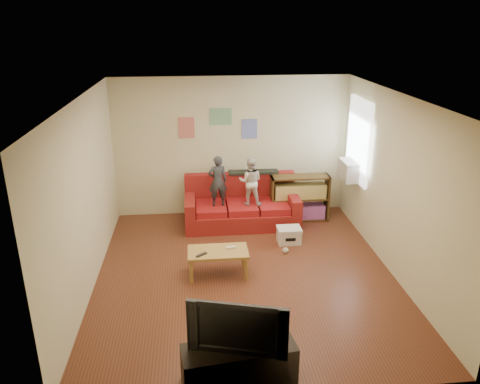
{
  "coord_description": "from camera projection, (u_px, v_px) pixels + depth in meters",
  "views": [
    {
      "loc": [
        -0.71,
        -6.26,
        3.71
      ],
      "look_at": [
        0.0,
        0.8,
        1.05
      ],
      "focal_mm": 35.0,
      "sensor_mm": 36.0,
      "label": 1
    }
  ],
  "objects": [
    {
      "name": "tissue",
      "position": [
        285.0,
        250.0,
        7.82
      ],
      "size": [
        0.12,
        0.12,
        0.1
      ],
      "primitive_type": "sphere",
      "rotation": [
        0.0,
        0.0,
        0.24
      ],
      "color": "beige",
      "rests_on": "ground"
    },
    {
      "name": "television",
      "position": [
        239.0,
        323.0,
        4.81
      ],
      "size": [
        1.04,
        0.41,
        0.6
      ],
      "primitive_type": "imported",
      "rotation": [
        0.0,
        0.0,
        -0.27
      ],
      "color": "black",
      "rests_on": "tv_stand"
    },
    {
      "name": "tv_stand",
      "position": [
        239.0,
        365.0,
        5.0
      ],
      "size": [
        1.26,
        0.56,
        0.45
      ],
      "primitive_type": "cube",
      "rotation": [
        0.0,
        0.0,
        0.13
      ],
      "color": "black",
      "rests_on": "ground"
    },
    {
      "name": "child_b",
      "position": [
        250.0,
        181.0,
        8.54
      ],
      "size": [
        0.49,
        0.42,
        0.89
      ],
      "primitive_type": "imported",
      "rotation": [
        0.0,
        0.0,
        2.95
      ],
      "color": "silver",
      "rests_on": "sofa"
    },
    {
      "name": "ac_unit",
      "position": [
        349.0,
        170.0,
        8.56
      ],
      "size": [
        0.28,
        0.55,
        0.35
      ],
      "primitive_type": "cube",
      "color": "#B7B2A3",
      "rests_on": "window"
    },
    {
      "name": "sofa",
      "position": [
        241.0,
        207.0,
        8.89
      ],
      "size": [
        2.12,
        0.98,
        0.93
      ],
      "color": "maroon",
      "rests_on": "ground"
    },
    {
      "name": "artwork_center",
      "position": [
        221.0,
        117.0,
        8.81
      ],
      "size": [
        0.42,
        0.01,
        0.32
      ],
      "primitive_type": "cube",
      "color": "#72B27F",
      "rests_on": "room_shell"
    },
    {
      "name": "window",
      "position": [
        358.0,
        140.0,
        8.37
      ],
      "size": [
        0.04,
        1.08,
        1.48
      ],
      "primitive_type": "cube",
      "color": "white",
      "rests_on": "room_shell"
    },
    {
      "name": "game_controller",
      "position": [
        231.0,
        248.0,
        7.1
      ],
      "size": [
        0.15,
        0.06,
        0.03
      ],
      "primitive_type": "cube",
      "rotation": [
        0.0,
        0.0,
        0.15
      ],
      "color": "silver",
      "rests_on": "coffee_table"
    },
    {
      "name": "coffee_table",
      "position": [
        218.0,
        254.0,
        7.06
      ],
      "size": [
        0.91,
        0.5,
        0.41
      ],
      "color": "#B48B43",
      "rests_on": "ground"
    },
    {
      "name": "artwork_right",
      "position": [
        249.0,
        129.0,
        8.95
      ],
      "size": [
        0.3,
        0.01,
        0.38
      ],
      "primitive_type": "cube",
      "color": "#727FCC",
      "rests_on": "room_shell"
    },
    {
      "name": "bookshelf",
      "position": [
        299.0,
        200.0,
        9.01
      ],
      "size": [
        1.11,
        0.33,
        0.89
      ],
      "color": "#473215",
      "rests_on": "ground"
    },
    {
      "name": "file_box",
      "position": [
        289.0,
        235.0,
        8.15
      ],
      "size": [
        0.41,
        0.31,
        0.28
      ],
      "color": "white",
      "rests_on": "ground"
    },
    {
      "name": "artwork_left",
      "position": [
        186.0,
        128.0,
        8.82
      ],
      "size": [
        0.3,
        0.01,
        0.4
      ],
      "primitive_type": "cube",
      "color": "#D87266",
      "rests_on": "room_shell"
    },
    {
      "name": "room_shell",
      "position": [
        246.0,
        192.0,
        6.73
      ],
      "size": [
        4.52,
        5.02,
        2.72
      ],
      "color": "brown",
      "rests_on": "ground"
    },
    {
      "name": "child_a",
      "position": [
        218.0,
        181.0,
        8.47
      ],
      "size": [
        0.37,
        0.26,
        0.95
      ],
      "primitive_type": "imported",
      "rotation": [
        0.0,
        0.0,
        3.24
      ],
      "color": "#2C3036",
      "rests_on": "sofa"
    },
    {
      "name": "remote",
      "position": [
        201.0,
        255.0,
        6.91
      ],
      "size": [
        0.17,
        0.15,
        0.02
      ],
      "primitive_type": "cube",
      "rotation": [
        0.0,
        0.0,
        0.67
      ],
      "color": "black",
      "rests_on": "coffee_table"
    }
  ]
}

